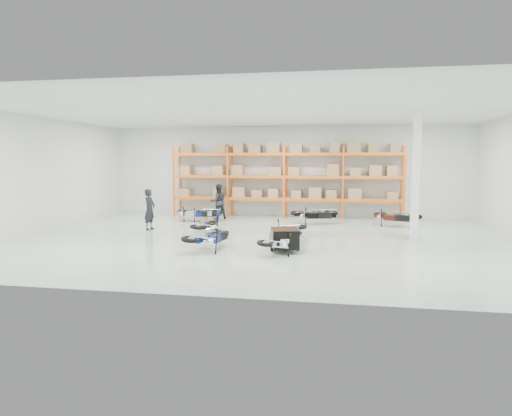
% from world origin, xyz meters
% --- Properties ---
extents(room, '(18.00, 18.00, 18.00)m').
position_xyz_m(room, '(0.00, 0.00, 2.25)').
color(room, silver).
rests_on(room, ground).
extents(pallet_rack, '(11.28, 0.98, 3.62)m').
position_xyz_m(pallet_rack, '(-0.00, 6.45, 2.26)').
color(pallet_rack, '#FF610D').
rests_on(pallet_rack, ground).
extents(structural_column, '(0.25, 0.25, 4.50)m').
position_xyz_m(structural_column, '(5.20, 0.50, 2.25)').
color(structural_column, white).
rests_on(structural_column, ground).
extents(moto_blue_centre, '(1.23, 1.94, 1.17)m').
position_xyz_m(moto_blue_centre, '(-1.37, -2.26, 0.55)').
color(moto_blue_centre, '#081854').
rests_on(moto_blue_centre, ground).
extents(moto_silver_left, '(1.01, 1.71, 1.05)m').
position_xyz_m(moto_silver_left, '(0.83, -2.32, 0.50)').
color(moto_silver_left, silver).
rests_on(moto_silver_left, ground).
extents(moto_black_far_left, '(0.97, 1.74, 1.08)m').
position_xyz_m(moto_black_far_left, '(-2.24, 0.44, 0.51)').
color(moto_black_far_left, black).
rests_on(moto_black_far_left, ground).
extents(moto_touring_right, '(0.92, 1.75, 1.11)m').
position_xyz_m(moto_touring_right, '(0.99, -0.47, 0.52)').
color(moto_touring_right, black).
rests_on(moto_touring_right, ground).
extents(trailer, '(1.00, 1.74, 0.70)m').
position_xyz_m(trailer, '(0.99, -2.07, 0.41)').
color(trailer, black).
rests_on(trailer, ground).
extents(moto_back_a, '(1.72, 1.18, 1.01)m').
position_xyz_m(moto_back_a, '(-3.51, 4.31, 0.48)').
color(moto_back_a, navy).
rests_on(moto_back_a, ground).
extents(moto_back_b, '(1.71, 0.95, 1.07)m').
position_xyz_m(moto_back_b, '(-3.89, 4.23, 0.50)').
color(moto_back_b, '#A7ADB0').
rests_on(moto_back_b, ground).
extents(moto_back_c, '(2.00, 1.32, 1.19)m').
position_xyz_m(moto_back_c, '(1.60, 4.27, 0.56)').
color(moto_back_c, black).
rests_on(moto_back_c, ground).
extents(moto_back_d, '(1.96, 1.45, 1.14)m').
position_xyz_m(moto_back_d, '(5.04, 4.15, 0.54)').
color(moto_back_d, '#43130D').
rests_on(moto_back_d, ground).
extents(person_left, '(0.46, 0.64, 1.66)m').
position_xyz_m(person_left, '(-4.94, 1.45, 0.83)').
color(person_left, black).
rests_on(person_left, ground).
extents(person_back, '(1.02, 0.94, 1.67)m').
position_xyz_m(person_back, '(-3.09, 5.25, 0.84)').
color(person_back, black).
rests_on(person_back, ground).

